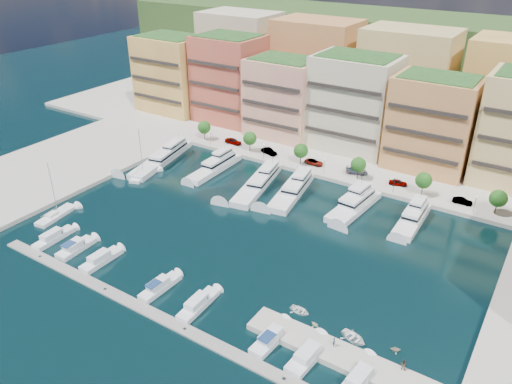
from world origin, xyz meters
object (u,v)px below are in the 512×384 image
Objects in this scene: sailboat_0 at (56,216)px; tender_0 at (300,311)px; cruiser_5 at (198,305)px; car_1 at (269,151)px; tender_2 at (354,338)px; tree_1 at (250,138)px; lamppost_3 at (394,181)px; car_3 at (357,171)px; cruiser_4 at (160,287)px; person_0 at (334,342)px; yacht_5 at (413,217)px; cruiser_8 at (308,356)px; cruiser_2 at (101,260)px; yacht_1 at (216,166)px; car_5 at (462,201)px; yacht_2 at (259,182)px; tree_2 at (301,151)px; cruiser_1 at (76,248)px; cruiser_7 at (271,339)px; person_1 at (403,364)px; yacht_4 at (355,204)px; lamppost_0 at (210,135)px; lamppost_4 at (476,202)px; tree_0 at (204,127)px; tree_5 at (498,199)px; cruiser_0 at (54,238)px; yacht_3 at (293,189)px; car_0 at (233,141)px; tree_3 at (358,165)px; lamppost_2 at (324,164)px; tree_4 at (424,180)px; yacht_0 at (164,156)px; car_4 at (398,182)px; car_2 at (314,162)px; tender_3 at (395,349)px; sailboat_2 at (142,175)px; lamppost_1 at (264,149)px; cruiser_9 at (359,379)px.

sailboat_0 is 3.83× the size of tender_0.
car_1 is at bearing 110.99° from cruiser_5.
car_1 is at bearing 58.20° from tender_2.
tree_1 is 42.07m from lamppost_3.
car_1 is 0.89× the size of car_3.
person_0 reaches higher than cruiser_4.
yacht_5 is 1.77× the size of cruiser_8.
lamppost_3 reaches higher than cruiser_2.
yacht_1 reaches higher than car_1.
car_5 is at bearing -41.81° from person_0.
tree_2 is at bearing 77.93° from yacht_2.
cruiser_4 is at bearing -86.24° from tree_2.
cruiser_1 is (-44.33, -55.81, -3.26)m from lamppost_3.
person_1 is (18.81, 4.61, 1.34)m from cruiser_7.
yacht_4 is at bearing 49.11° from cruiser_1.
lamppost_0 is 1.00× the size of lamppost_4.
tree_0 is 82.64m from cruiser_7.
tree_5 is at bearing 0.00° from tree_0.
cruiser_0 is 13.91m from cruiser_2.
yacht_2 reaches higher than lamppost_4.
tree_1 is 1.64× the size of tender_0.
cruiser_4 is at bearing -92.33° from yacht_3.
cruiser_7 is 1.73× the size of car_0.
yacht_1 is 4.54× the size of car_5.
lamppost_2 is (-8.00, -2.30, -0.92)m from tree_3.
tree_3 and tree_4 have the same top height.
car_4 is (58.98, 18.16, 0.52)m from yacht_0.
yacht_4 reaches higher than car_2.
person_0 is at bearing -57.11° from tree_2.
person_1 is at bearing 4.13° from cruiser_1.
yacht_2 is 15.00× the size of tender_3.
cruiser_8 is 59.35m from car_5.
car_5 is at bearing 11.31° from lamppost_3.
tree_4 is 3.60× the size of tender_3.
person_1 is (8.39, -2.51, 1.47)m from tender_2.
sailboat_2 is 62.81m from tender_0.
car_0 is (8.31, 28.61, 1.54)m from sailboat_2.
tree_2 is 0.65× the size of cruiser_4.
tree_3 is 0.24× the size of yacht_2.
lamppost_2 is 0.98× the size of car_4.
yacht_5 is at bearing -8.63° from lamppost_0.
yacht_3 is 28.15m from yacht_5.
lamppost_1 is 19.63m from yacht_3.
yacht_2 reaches higher than tender_2.
cruiser_0 is (-14.99, -55.80, -3.28)m from lamppost_1.
lamppost_4 is 58.55m from cruiser_7.
car_0 is 2.74× the size of person_1.
lamppost_2 is at bearing -16.04° from tree_2.
tender_0 is (-6.53, -38.30, -0.85)m from yacht_5.
cruiser_9 is (50.88, -55.80, -3.28)m from lamppost_1.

